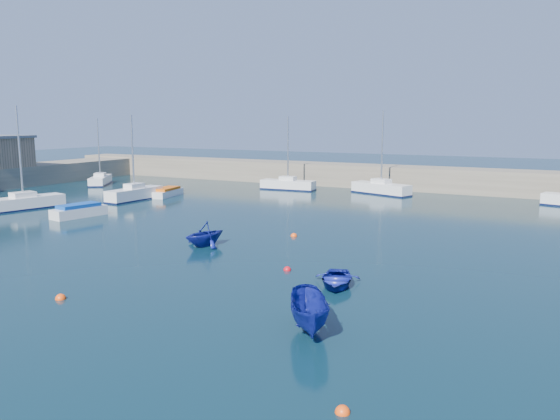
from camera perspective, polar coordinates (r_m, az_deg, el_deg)
The scene contains 16 objects.
ground at distance 24.74m, azimuth -18.22°, elevation -9.53°, with size 220.00×220.00×0.00m, color black.
back_wall at distance 64.74m, azimuth 12.30°, elevation 3.35°, with size 96.00×4.50×2.60m, color #6F6655.
sailboat_2 at distance 53.56m, azimuth -25.23°, elevation 0.72°, with size 3.42×7.20×9.09m.
sailboat_3 at distance 55.88m, azimuth -14.97°, elevation 1.67°, with size 2.09×6.32×8.35m.
sailboat_4 at distance 71.05m, azimuth -18.26°, elevation 3.01°, with size 4.88×6.01×8.06m.
sailboat_5 at distance 62.33m, azimuth 0.83°, elevation 2.70°, with size 6.37×2.23×8.28m.
sailboat_6 at distance 59.53m, azimuth 10.51°, elevation 2.27°, with size 6.91×4.00×8.85m.
motorboat_1 at distance 47.54m, azimuth -20.27°, elevation -0.08°, with size 2.28×4.63×1.09m.
motorboat_2 at distance 58.07m, azimuth -11.76°, elevation 1.84°, with size 2.33×4.69×0.92m.
dinghy_center at distance 26.29m, azimuth 5.89°, elevation -7.24°, with size 2.23×3.12×0.65m, color navy.
dinghy_left at distance 34.55m, azimuth -7.88°, elevation -2.49°, with size 2.54×2.94×1.55m, color navy.
dinghy_right at distance 20.65m, azimuth 3.16°, elevation -10.72°, with size 1.41×3.74×1.45m, color navy.
buoy_0 at distance 26.29m, azimuth -21.94°, elevation -8.62°, with size 0.47×0.47×0.47m, color #F9480D.
buoy_1 at distance 28.93m, azimuth 0.77°, elevation -6.31°, with size 0.42×0.42×0.42m, color #B60D17.
buoy_3 at distance 37.25m, azimuth 1.46°, elevation -2.76°, with size 0.45×0.45×0.45m, color #F9480D.
buoy_5 at distance 15.80m, azimuth 6.55°, elevation -20.30°, with size 0.43×0.43×0.43m, color #F9480D.
Camera 1 is at (17.07, -16.11, 7.79)m, focal length 35.00 mm.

